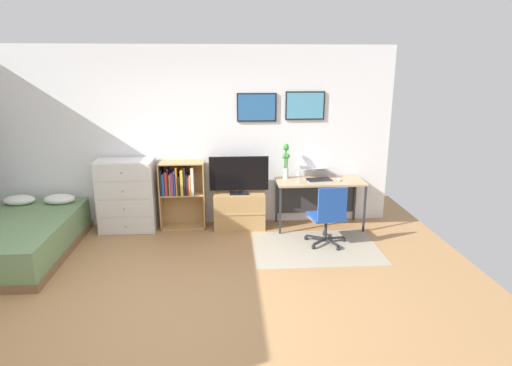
{
  "coord_description": "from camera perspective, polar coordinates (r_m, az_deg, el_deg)",
  "views": [
    {
      "loc": [
        0.55,
        -3.96,
        2.38
      ],
      "look_at": [
        0.92,
        1.5,
        0.88
      ],
      "focal_mm": 29.7,
      "sensor_mm": 36.0,
      "label": 1
    }
  ],
  "objects": [
    {
      "name": "ground_plane",
      "position": [
        4.66,
        -10.54,
        -15.73
      ],
      "size": [
        7.2,
        7.2,
        0.0
      ],
      "primitive_type": "plane",
      "color": "#A87A4C"
    },
    {
      "name": "wall_back_with_posters",
      "position": [
        6.49,
        -8.6,
        6.09
      ],
      "size": [
        6.12,
        0.09,
        2.7
      ],
      "color": "white",
      "rests_on": "ground_plane"
    },
    {
      "name": "area_rug",
      "position": [
        5.9,
        8.04,
        -8.57
      ],
      "size": [
        1.7,
        1.2,
        0.01
      ],
      "primitive_type": "cube",
      "color": "#9E937F",
      "rests_on": "ground_plane"
    },
    {
      "name": "bed",
      "position": [
        6.35,
        -29.34,
        -6.46
      ],
      "size": [
        1.31,
        2.06,
        0.59
      ],
      "rotation": [
        0.0,
        0.0,
        0.01
      ],
      "color": "brown",
      "rests_on": "ground_plane"
    },
    {
      "name": "dresser",
      "position": [
        6.56,
        -16.98,
        -1.63
      ],
      "size": [
        0.82,
        0.46,
        1.08
      ],
      "color": "silver",
      "rests_on": "ground_plane"
    },
    {
      "name": "bookshelf",
      "position": [
        6.46,
        -10.18,
        -0.7
      ],
      "size": [
        0.67,
        0.3,
        1.02
      ],
      "color": "tan",
      "rests_on": "ground_plane"
    },
    {
      "name": "tv_stand",
      "position": [
        6.49,
        -2.27,
        -3.68
      ],
      "size": [
        0.77,
        0.41,
        0.54
      ],
      "color": "tan",
      "rests_on": "ground_plane"
    },
    {
      "name": "television",
      "position": [
        6.3,
        -2.31,
        1.05
      ],
      "size": [
        0.88,
        0.16,
        0.57
      ],
      "color": "black",
      "rests_on": "tv_stand"
    },
    {
      "name": "desk",
      "position": [
        6.53,
        8.44,
        -0.65
      ],
      "size": [
        1.31,
        0.56,
        0.74
      ],
      "color": "tan",
      "rests_on": "ground_plane"
    },
    {
      "name": "office_chair",
      "position": [
        5.83,
        9.78,
        -4.18
      ],
      "size": [
        0.57,
        0.58,
        0.86
      ],
      "rotation": [
        0.0,
        0.0,
        0.13
      ],
      "color": "#232326",
      "rests_on": "ground_plane"
    },
    {
      "name": "laptop",
      "position": [
        6.48,
        8.28,
        1.11
      ],
      "size": [
        0.45,
        0.48,
        0.17
      ],
      "rotation": [
        0.0,
        0.0,
        0.15
      ],
      "color": "#B7B7BC",
      "rests_on": "desk"
    },
    {
      "name": "computer_mouse",
      "position": [
        6.45,
        11.13,
        0.46
      ],
      "size": [
        0.06,
        0.1,
        0.03
      ],
      "primitive_type": "ellipsoid",
      "color": "silver",
      "rests_on": "desk"
    },
    {
      "name": "bamboo_vase",
      "position": [
        6.42,
        4.05,
        3.0
      ],
      "size": [
        0.11,
        0.09,
        0.53
      ],
      "color": "silver",
      "rests_on": "desk"
    },
    {
      "name": "wine_glass",
      "position": [
        6.25,
        5.74,
        1.31
      ],
      "size": [
        0.07,
        0.07,
        0.18
      ],
      "color": "silver",
      "rests_on": "desk"
    }
  ]
}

